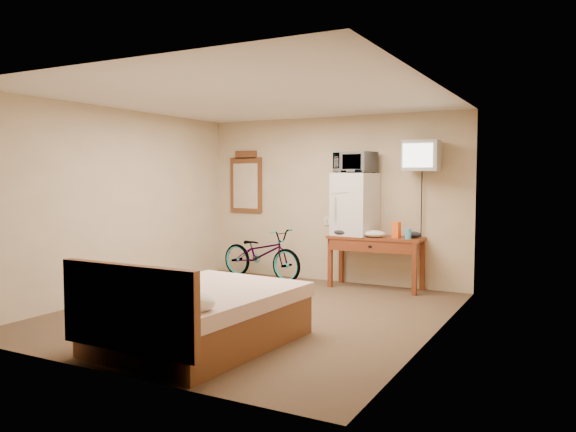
% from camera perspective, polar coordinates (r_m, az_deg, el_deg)
% --- Properties ---
extents(room, '(4.60, 4.64, 2.50)m').
position_cam_1_polar(room, '(6.53, -3.53, 0.96)').
color(room, '#443322').
rests_on(room, ground).
extents(desk, '(1.35, 0.56, 0.75)m').
position_cam_1_polar(desk, '(8.06, 8.83, -2.94)').
color(desk, brown).
rests_on(desk, floor).
extents(mini_fridge, '(0.61, 0.60, 0.90)m').
position_cam_1_polar(mini_fridge, '(8.18, 6.81, 1.20)').
color(mini_fridge, silver).
rests_on(mini_fridge, desk).
extents(microwave, '(0.62, 0.49, 0.30)m').
position_cam_1_polar(microwave, '(8.17, 6.85, 5.42)').
color(microwave, silver).
rests_on(microwave, mini_fridge).
extents(snack_bag, '(0.13, 0.10, 0.22)m').
position_cam_1_polar(snack_bag, '(7.92, 10.95, -1.40)').
color(snack_bag, '#F85916').
rests_on(snack_bag, desk).
extents(blue_cup, '(0.08, 0.08, 0.14)m').
position_cam_1_polar(blue_cup, '(7.82, 12.11, -1.78)').
color(blue_cup, '#40A2DA').
rests_on(blue_cup, desk).
extents(cloth_cream, '(0.32, 0.25, 0.10)m').
position_cam_1_polar(cloth_cream, '(7.94, 8.79, -1.81)').
color(cloth_cream, beige).
rests_on(cloth_cream, desk).
extents(cloth_dark_a, '(0.29, 0.21, 0.11)m').
position_cam_1_polar(cloth_dark_a, '(8.10, 5.58, -1.63)').
color(cloth_dark_a, black).
rests_on(cloth_dark_a, desk).
extents(cloth_dark_b, '(0.19, 0.16, 0.09)m').
position_cam_1_polar(cloth_dark_b, '(7.98, 12.71, -1.86)').
color(cloth_dark_b, black).
rests_on(cloth_dark_b, desk).
extents(crt_television, '(0.50, 0.59, 0.41)m').
position_cam_1_polar(crt_television, '(7.84, 13.42, 5.96)').
color(crt_television, black).
rests_on(crt_television, room).
extents(wall_mirror, '(0.59, 0.04, 1.00)m').
position_cam_1_polar(wall_mirror, '(9.26, -4.29, 3.41)').
color(wall_mirror, brown).
rests_on(wall_mirror, room).
extents(bicycle, '(1.58, 0.76, 0.80)m').
position_cam_1_polar(bicycle, '(8.79, -2.72, -3.83)').
color(bicycle, black).
rests_on(bicycle, floor).
extents(bed, '(1.55, 1.99, 0.90)m').
position_cam_1_polar(bed, '(5.42, -9.35, -9.91)').
color(bed, brown).
rests_on(bed, floor).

